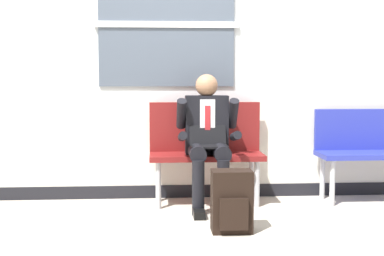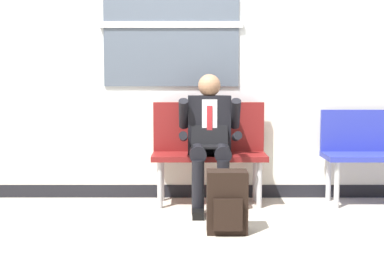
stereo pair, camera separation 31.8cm
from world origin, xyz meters
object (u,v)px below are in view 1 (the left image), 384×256
object	(u,v)px
bench_empty	(369,147)
person_seated	(208,137)
backpack	(232,202)
bench_with_person	(206,146)

from	to	relation	value
bench_empty	person_seated	world-z (taller)	person_seated
backpack	bench_empty	bearing A→B (deg)	33.75
bench_with_person	person_seated	bearing A→B (deg)	-90.00
bench_with_person	bench_empty	distance (m)	1.61
bench_empty	person_seated	xyz separation A→B (m)	(-1.61, -0.20, 0.13)
bench_with_person	backpack	bearing A→B (deg)	-83.80
backpack	bench_with_person	bearing A→B (deg)	96.20
backpack	person_seated	bearing A→B (deg)	97.75
bench_empty	backpack	world-z (taller)	bench_empty
bench_with_person	person_seated	xyz separation A→B (m)	(0.00, -0.20, 0.11)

